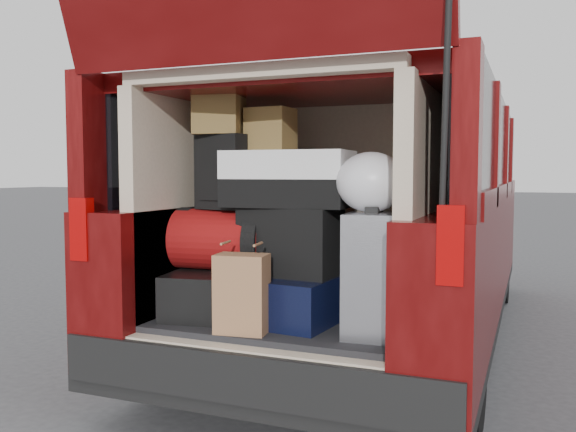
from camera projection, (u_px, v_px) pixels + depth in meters
name	position (u px, v px, depth m)	size (l,w,h in m)	color
minivan	(371.00, 223.00, 4.62)	(1.90, 5.35, 2.77)	black
load_floor	(295.00, 366.00, 3.20)	(1.24, 1.05, 0.55)	black
black_hardshell	(216.00, 292.00, 3.20)	(0.42, 0.57, 0.23)	black
navy_hardshell	(296.00, 298.00, 3.04)	(0.43, 0.52, 0.23)	black
silver_roller	(374.00, 274.00, 2.78)	(0.23, 0.37, 0.56)	white
kraft_bag	(242.00, 294.00, 2.81)	(0.24, 0.15, 0.37)	#946542
red_duffel	(222.00, 240.00, 3.19)	(0.49, 0.32, 0.32)	maroon
black_soft_case	(291.00, 241.00, 3.04)	(0.47, 0.28, 0.34)	black
backpack	(224.00, 172.00, 3.17)	(0.27, 0.16, 0.39)	black
twotone_duffel	(288.00, 179.00, 3.04)	(0.62, 0.32, 0.28)	white
grocery_sack_lower	(219.00, 114.00, 3.14)	(0.24, 0.19, 0.21)	olive
grocery_sack_upper	(271.00, 130.00, 3.14)	(0.22, 0.18, 0.22)	olive
plastic_bag_right	(371.00, 182.00, 2.78)	(0.32, 0.30, 0.28)	white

